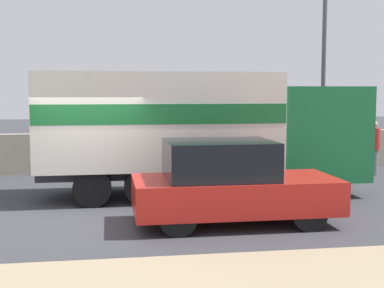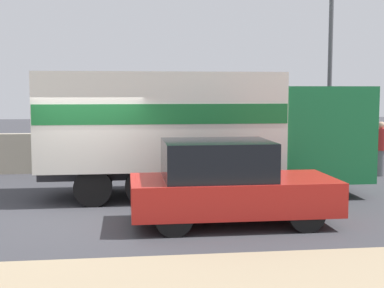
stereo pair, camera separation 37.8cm
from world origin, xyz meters
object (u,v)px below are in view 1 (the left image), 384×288
(street_lamp, at_px, (324,42))
(car_hatchback, at_px, (230,183))
(pedestrian, at_px, (374,147))
(box_truck, at_px, (195,125))

(street_lamp, bearing_deg, car_hatchback, -126.05)
(street_lamp, height_order, pedestrian, street_lamp)
(car_hatchback, relative_size, pedestrian, 2.37)
(street_lamp, relative_size, box_truck, 0.90)
(car_hatchback, distance_m, pedestrian, 7.95)
(street_lamp, distance_m, car_hatchback, 8.32)
(car_hatchback, xyz_separation_m, pedestrian, (5.87, 5.36, 0.06))
(street_lamp, bearing_deg, pedestrian, -29.61)
(box_truck, xyz_separation_m, car_hatchback, (0.20, -3.03, -0.97))
(street_lamp, xyz_separation_m, box_truck, (-4.68, -3.12, -2.39))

